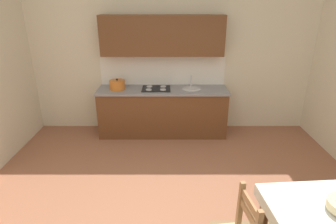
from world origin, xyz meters
TOP-DOWN VIEW (x-y plane):
  - wall_back at (0.00, 2.76)m, footprint 5.93×0.12m
  - kitchen_cabinetry at (-0.18, 2.43)m, footprint 2.41×0.63m

SIDE VIEW (x-z plane):
  - kitchen_cabinetry at x=-0.18m, z-range -0.24..1.96m
  - wall_back at x=0.00m, z-range 0.00..4.23m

